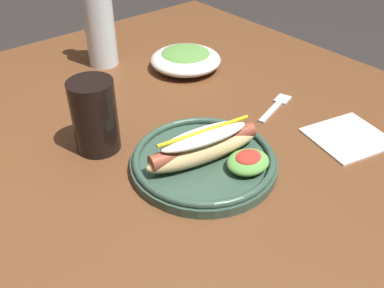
# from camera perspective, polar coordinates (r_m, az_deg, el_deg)

# --- Properties ---
(dining_table) EXTENTS (1.21, 1.06, 0.74)m
(dining_table) POSITION_cam_1_polar(r_m,az_deg,el_deg) (0.84, -8.03, -4.32)
(dining_table) COLOR brown
(dining_table) RESTS_ON ground_plane
(hot_dog_plate) EXTENTS (0.24, 0.24, 0.08)m
(hot_dog_plate) POSITION_cam_1_polar(r_m,az_deg,el_deg) (0.70, 1.89, -1.69)
(hot_dog_plate) COLOR #334C3D
(hot_dog_plate) RESTS_ON dining_table
(fork) EXTENTS (0.12, 0.05, 0.00)m
(fork) POSITION_cam_1_polar(r_m,az_deg,el_deg) (0.88, 11.15, 4.98)
(fork) COLOR silver
(fork) RESTS_ON dining_table
(soda_cup) EXTENTS (0.08, 0.08, 0.13)m
(soda_cup) POSITION_cam_1_polar(r_m,az_deg,el_deg) (0.74, -12.83, 3.66)
(soda_cup) COLOR black
(soda_cup) RESTS_ON dining_table
(glass_bottle) EXTENTS (0.07, 0.07, 0.25)m
(glass_bottle) POSITION_cam_1_polar(r_m,az_deg,el_deg) (1.03, -12.22, 15.28)
(glass_bottle) COLOR silver
(glass_bottle) RESTS_ON dining_table
(side_bowl) EXTENTS (0.16, 0.16, 0.05)m
(side_bowl) POSITION_cam_1_polar(r_m,az_deg,el_deg) (1.01, -0.84, 11.28)
(side_bowl) COLOR silver
(side_bowl) RESTS_ON dining_table
(napkin) EXTENTS (0.15, 0.15, 0.00)m
(napkin) POSITION_cam_1_polar(r_m,az_deg,el_deg) (0.82, 20.05, 0.85)
(napkin) COLOR white
(napkin) RESTS_ON dining_table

